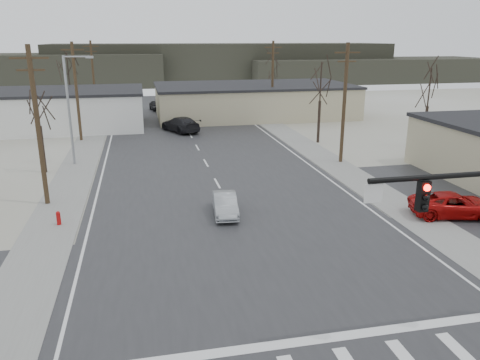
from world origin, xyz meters
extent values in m
plane|color=silver|center=(0.00, 0.00, 0.00)|extent=(140.00, 140.00, 0.00)
cube|color=#2A2A2C|center=(0.00, 15.00, 0.02)|extent=(18.00, 110.00, 0.05)
cube|color=#2A2A2C|center=(0.00, 0.00, 0.02)|extent=(90.00, 10.00, 0.04)
cube|color=gray|center=(-10.60, 20.00, 0.03)|extent=(3.00, 90.00, 0.06)
cube|color=gray|center=(10.60, 20.00, 0.03)|extent=(3.00, 90.00, 0.06)
cube|color=black|center=(3.30, -6.20, 5.60)|extent=(0.32, 0.30, 1.00)
sphere|color=#FF0C05|center=(3.30, -6.37, 5.92)|extent=(0.22, 0.22, 0.22)
cube|color=silver|center=(1.60, -6.20, 5.80)|extent=(0.60, 0.04, 0.60)
cylinder|color=#A50C0C|center=(-10.20, 8.00, 0.35)|extent=(0.24, 0.24, 0.70)
sphere|color=#A50C0C|center=(-10.20, 8.00, 0.75)|extent=(0.24, 0.24, 0.24)
cube|color=silver|center=(-16.00, 40.00, 2.10)|extent=(22.00, 12.00, 4.20)
cube|color=black|center=(-16.00, 40.00, 4.35)|extent=(22.30, 12.30, 0.30)
cube|color=tan|center=(10.00, 44.00, 2.00)|extent=(26.00, 14.00, 4.00)
cube|color=black|center=(10.00, 44.00, 4.15)|extent=(26.30, 14.30, 0.30)
cylinder|color=#3F2C1D|center=(-11.50, 12.00, 5.00)|extent=(0.30, 0.30, 10.00)
cube|color=#3F2C1D|center=(-11.50, 12.00, 9.20)|extent=(2.20, 0.12, 0.12)
cube|color=#3F2C1D|center=(-11.50, 12.00, 8.50)|extent=(1.60, 0.12, 0.12)
cylinder|color=#3F2C1D|center=(-11.50, 32.00, 5.00)|extent=(0.30, 0.30, 10.00)
cube|color=#3F2C1D|center=(-11.50, 32.00, 9.20)|extent=(2.20, 0.12, 0.12)
cube|color=#3F2C1D|center=(-11.50, 32.00, 8.50)|extent=(1.60, 0.12, 0.12)
cylinder|color=#3F2C1D|center=(-11.50, 52.00, 5.00)|extent=(0.30, 0.30, 10.00)
cube|color=#3F2C1D|center=(-11.50, 52.00, 9.20)|extent=(2.20, 0.12, 0.12)
cube|color=#3F2C1D|center=(-11.50, 52.00, 8.50)|extent=(1.60, 0.12, 0.12)
cylinder|color=#3F2C1D|center=(11.50, 18.00, 5.00)|extent=(0.30, 0.30, 10.00)
cube|color=#3F2C1D|center=(11.50, 18.00, 9.20)|extent=(2.20, 0.12, 0.12)
cube|color=#3F2C1D|center=(11.50, 18.00, 8.50)|extent=(1.60, 0.12, 0.12)
cylinder|color=#3F2C1D|center=(11.50, 40.00, 5.00)|extent=(0.30, 0.30, 10.00)
cube|color=#3F2C1D|center=(11.50, 40.00, 9.20)|extent=(2.20, 0.12, 0.12)
cube|color=#3F2C1D|center=(11.50, 40.00, 8.50)|extent=(1.60, 0.12, 0.12)
cylinder|color=gray|center=(-11.00, 22.00, 4.50)|extent=(0.20, 0.20, 9.00)
cylinder|color=gray|center=(-10.00, 22.00, 8.90)|extent=(2.00, 0.12, 0.12)
cube|color=gray|center=(-9.00, 22.00, 8.85)|extent=(0.60, 0.25, 0.18)
cylinder|color=#33261F|center=(-13.00, 20.00, 1.88)|extent=(0.28, 0.28, 3.75)
cylinder|color=#33261F|center=(-13.00, 20.00, 5.25)|extent=(0.14, 0.14, 3.75)
cylinder|color=#33261F|center=(12.50, 26.00, 2.12)|extent=(0.28, 0.28, 4.25)
cylinder|color=#33261F|center=(12.50, 26.00, 5.95)|extent=(0.14, 0.14, 4.25)
cylinder|color=#33261F|center=(-14.00, 46.00, 2.25)|extent=(0.28, 0.28, 4.50)
cylinder|color=#33261F|center=(-14.00, 46.00, 6.30)|extent=(0.14, 0.14, 4.50)
cylinder|color=#33261F|center=(15.00, 52.00, 2.00)|extent=(0.28, 0.28, 4.00)
cylinder|color=#33261F|center=(15.00, 52.00, 5.60)|extent=(0.14, 0.14, 4.00)
cylinder|color=#33261F|center=(22.00, 22.00, 2.00)|extent=(0.28, 0.28, 4.00)
cylinder|color=#33261F|center=(22.00, 22.00, 5.60)|extent=(0.14, 0.14, 4.00)
cube|color=#333026|center=(15.00, 96.00, 4.50)|extent=(80.00, 18.00, 9.00)
cube|color=#333026|center=(50.00, 90.00, 2.75)|extent=(60.00, 18.00, 5.50)
imported|color=gray|center=(-0.55, 7.67, 0.69)|extent=(1.70, 4.00, 1.28)
imported|color=black|center=(-0.88, 34.49, 0.90)|extent=(4.62, 6.35, 1.71)
imported|color=black|center=(-2.86, 51.76, 0.75)|extent=(2.37, 4.37, 1.41)
imported|color=#A20908|center=(12.84, 4.53, 0.75)|extent=(5.53, 3.48, 1.42)
camera|label=1|loc=(-5.21, -18.59, 10.36)|focal=35.00mm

